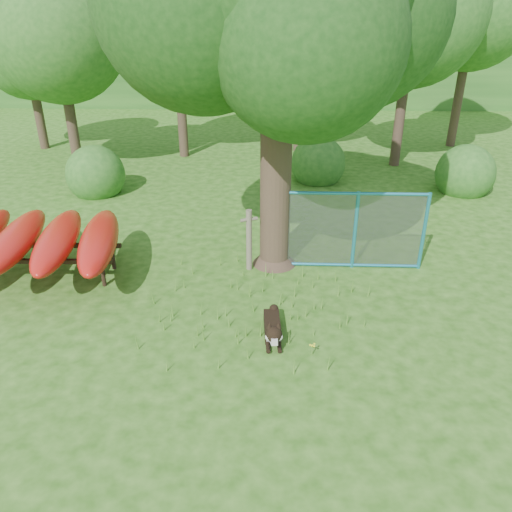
{
  "coord_description": "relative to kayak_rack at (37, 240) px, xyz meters",
  "views": [
    {
      "loc": [
        0.49,
        -7.28,
        5.23
      ],
      "look_at": [
        0.2,
        1.2,
        1.0
      ],
      "focal_mm": 35.0,
      "sensor_mm": 36.0,
      "label": 1
    }
  ],
  "objects": [
    {
      "name": "shrub_right",
      "position": [
        10.93,
        5.94,
        -0.87
      ],
      "size": [
        1.8,
        1.8,
        1.8
      ],
      "primitive_type": "sphere",
      "color": "#265E1E",
      "rests_on": "ground"
    },
    {
      "name": "husky_dog",
      "position": [
        4.97,
        -2.1,
        -0.68
      ],
      "size": [
        0.34,
        1.21,
        0.54
      ],
      "rotation": [
        0.0,
        0.0,
        0.06
      ],
      "color": "black",
      "rests_on": "ground"
    },
    {
      "name": "bg_tree_e",
      "position": [
        12.43,
        11.94,
        4.36
      ],
      "size": [
        4.6,
        4.6,
        7.55
      ],
      "color": "#38291E",
      "rests_on": "ground"
    },
    {
      "name": "shrub_left",
      "position": [
        -0.57,
        5.44,
        -0.87
      ],
      "size": [
        1.8,
        1.8,
        1.8
      ],
      "primitive_type": "sphere",
      "color": "#265E1E",
      "rests_on": "ground"
    },
    {
      "name": "wildflower_clump",
      "position": [
        5.63,
        -2.55,
        -0.68
      ],
      "size": [
        0.11,
        0.09,
        0.23
      ],
      "rotation": [
        0.0,
        0.0,
        0.24
      ],
      "color": "#578D2E",
      "rests_on": "ground"
    },
    {
      "name": "bg_tree_d",
      "position": [
        9.43,
        8.94,
        4.22
      ],
      "size": [
        4.8,
        4.8,
        7.5
      ],
      "color": "#38291E",
      "rests_on": "ground"
    },
    {
      "name": "bg_tree_a",
      "position": [
        -2.07,
        7.94,
        3.62
      ],
      "size": [
        4.4,
        4.4,
        6.7
      ],
      "color": "#38291E",
      "rests_on": "ground"
    },
    {
      "name": "ground",
      "position": [
        4.43,
        -2.06,
        -0.87
      ],
      "size": [
        80.0,
        80.0,
        0.0
      ],
      "primitive_type": "plane",
      "color": "#225210",
      "rests_on": "ground"
    },
    {
      "name": "bg_tree_f",
      "position": [
        -4.57,
        10.94,
        2.86
      ],
      "size": [
        3.6,
        3.6,
        5.55
      ],
      "color": "#38291E",
      "rests_on": "ground"
    },
    {
      "name": "bg_tree_c",
      "position": [
        5.93,
        10.94,
        3.24
      ],
      "size": [
        4.0,
        4.0,
        6.12
      ],
      "color": "#38291E",
      "rests_on": "ground"
    },
    {
      "name": "shrub_mid",
      "position": [
        6.43,
        6.94,
        -0.87
      ],
      "size": [
        1.8,
        1.8,
        1.8
      ],
      "primitive_type": "sphere",
      "color": "#265E1E",
      "rests_on": "ground"
    },
    {
      "name": "kayak_rack",
      "position": [
        0.0,
        0.0,
        0.0
      ],
      "size": [
        3.84,
        3.4,
        1.13
      ],
      "rotation": [
        0.0,
        0.0,
        0.02
      ],
      "color": "black",
      "rests_on": "ground"
    },
    {
      "name": "fence_section",
      "position": [
        6.73,
        0.68,
        0.02
      ],
      "size": [
        3.04,
        0.1,
        2.96
      ],
      "rotation": [
        0.0,
        0.0,
        -0.01
      ],
      "color": "teal",
      "rests_on": "ground"
    },
    {
      "name": "wooden_post",
      "position": [
        4.43,
        0.51,
        -0.12
      ],
      "size": [
        0.38,
        0.22,
        1.4
      ],
      "rotation": [
        0.0,
        0.0,
        0.42
      ],
      "color": "#62594A",
      "rests_on": "ground"
    },
    {
      "name": "wooded_hillside",
      "position": [
        4.43,
        25.94,
        2.13
      ],
      "size": [
        80.0,
        12.0,
        6.0
      ],
      "primitive_type": "cube",
      "color": "#265E1E",
      "rests_on": "ground"
    }
  ]
}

